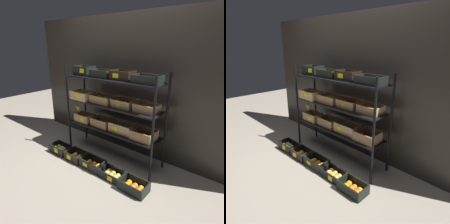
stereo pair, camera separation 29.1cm
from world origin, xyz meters
TOP-DOWN VIEW (x-y plane):
  - ground_plane at (0.00, 0.00)m, footprint 10.00×10.00m
  - storefront_wall at (0.00, 0.39)m, footprint 3.94×0.12m
  - display_rack at (-0.01, -0.00)m, footprint 1.68×0.41m
  - crate_ground_pear at (-0.71, -0.45)m, footprint 0.34×0.21m
  - crate_ground_apple_gold at (-0.36, -0.44)m, footprint 0.31×0.24m
  - crate_ground_orange at (-0.01, -0.43)m, footprint 0.36×0.22m
  - crate_ground_right_apple_gold at (0.35, -0.44)m, footprint 0.34×0.21m
  - crate_ground_rightmost_orange at (0.70, -0.46)m, footprint 0.35×0.22m

SIDE VIEW (x-z plane):
  - ground_plane at x=0.00m, z-range 0.00..0.00m
  - crate_ground_right_apple_gold at x=0.35m, z-range -0.01..0.10m
  - crate_ground_rightmost_orange at x=0.70m, z-range -0.02..0.12m
  - crate_ground_apple_gold at x=-0.36m, z-range -0.02..0.12m
  - crate_ground_orange at x=-0.01m, z-range -0.02..0.12m
  - crate_ground_pear at x=-0.71m, z-range -0.01..0.13m
  - display_rack at x=-0.01m, z-range 0.17..1.54m
  - storefront_wall at x=0.00m, z-range 0.00..2.11m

